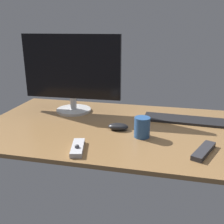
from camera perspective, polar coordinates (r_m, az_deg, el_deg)
desk at (r=140.61cm, az=0.06°, el=-3.45°), size 140.00×84.00×2.00cm
monitor at (r=160.13cm, az=-8.81°, el=8.77°), size 60.01×21.65×47.11cm
keyboard at (r=153.16cm, az=15.46°, el=-1.63°), size 45.27×15.82×1.27cm
computer_mouse at (r=134.67cm, az=1.38°, el=-3.22°), size 11.02×7.08×3.45cm
media_remote at (r=114.50cm, az=-7.57°, el=-7.77°), size 8.54×16.34×3.48cm
tv_remote at (r=117.55cm, az=19.49°, el=-8.06°), size 11.81×19.18×2.09cm
coffee_mug at (r=125.87cm, az=6.63°, el=-3.34°), size 7.65×7.65×9.95cm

